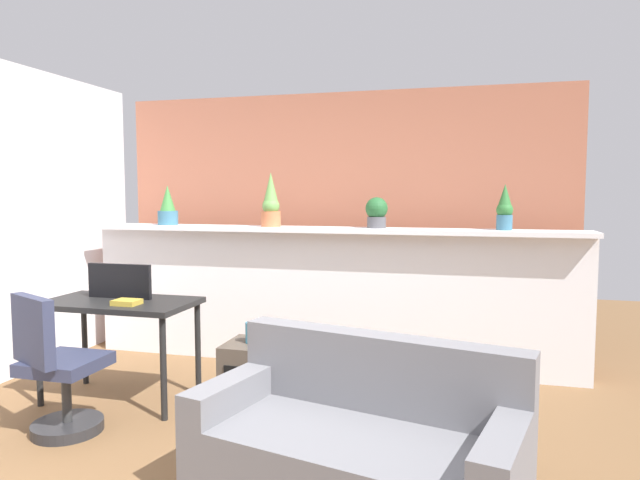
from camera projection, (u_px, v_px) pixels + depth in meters
ground_plane at (235, 469)px, 3.14m from camera, size 12.00×12.00×0.00m
divider_wall at (324, 298)px, 5.01m from camera, size 4.41×0.16×1.19m
plant_shelf at (323, 230)px, 4.92m from camera, size 4.41×0.36×0.04m
brick_wall_behind at (340, 222)px, 5.54m from camera, size 4.41×0.10×2.50m
potted_plant_0 at (168, 208)px, 5.31m from camera, size 0.19×0.19×0.37m
potted_plant_1 at (271, 204)px, 5.02m from camera, size 0.17×0.17×0.48m
potted_plant_2 at (377, 212)px, 4.83m from camera, size 0.19×0.19×0.27m
potted_plant_3 at (505, 209)px, 4.56m from camera, size 0.13×0.13×0.37m
desk at (119, 312)px, 4.13m from camera, size 1.10×0.60×0.75m
tv_monitor at (120, 281)px, 4.20m from camera, size 0.51×0.04×0.26m
office_chair at (57, 375)px, 3.55m from camera, size 0.51×0.52×0.91m
side_cube_shelf at (255, 378)px, 3.91m from camera, size 0.40×0.41×0.50m
vase_on_shelf at (253, 332)px, 3.89m from camera, size 0.10×0.10×0.14m
book_on_desk at (127, 302)px, 3.96m from camera, size 0.18×0.14×0.04m
couch at (358, 450)px, 2.75m from camera, size 1.69×1.10×0.80m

